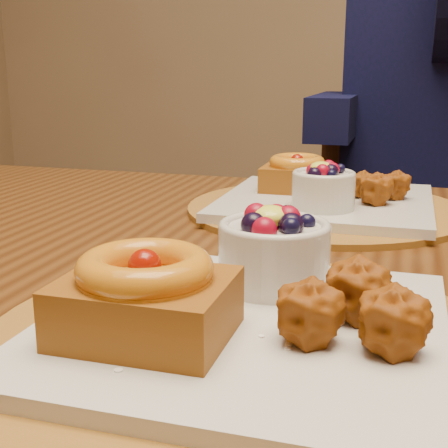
{
  "coord_description": "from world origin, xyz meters",
  "views": [
    {
      "loc": [
        0.02,
        -0.6,
        0.95
      ],
      "look_at": [
        -0.11,
        -0.15,
        0.83
      ],
      "focal_mm": 50.0,
      "sensor_mm": 36.0,
      "label": 1
    }
  ],
  "objects": [
    {
      "name": "place_setting_near",
      "position": [
        -0.09,
        -0.19,
        0.78
      ],
      "size": [
        0.38,
        0.38,
        0.09
      ],
      "color": "brown",
      "rests_on": "dining_table"
    },
    {
      "name": "chair_far",
      "position": [
        0.01,
        0.75,
        0.45
      ],
      "size": [
        0.43,
        0.43,
        0.82
      ],
      "rotation": [
        0.0,
        0.0,
        -0.1
      ],
      "color": "black",
      "rests_on": "ground"
    },
    {
      "name": "dining_table",
      "position": [
        -0.08,
        0.02,
        0.68
      ],
      "size": [
        1.6,
        0.9,
        0.76
      ],
      "color": "#3A1D0A",
      "rests_on": "ground"
    },
    {
      "name": "place_setting_far",
      "position": [
        -0.08,
        0.24,
        0.78
      ],
      "size": [
        0.38,
        0.38,
        0.08
      ],
      "color": "brown",
      "rests_on": "dining_table"
    }
  ]
}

